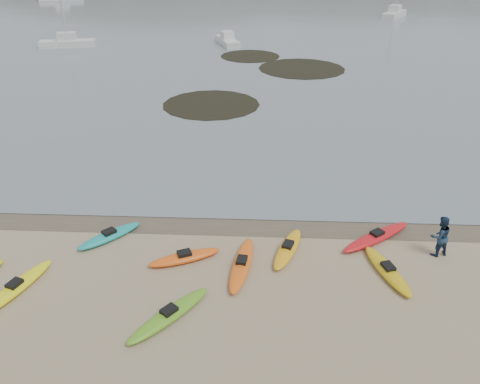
{
  "coord_description": "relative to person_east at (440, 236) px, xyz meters",
  "views": [
    {
      "loc": [
        0.9,
        -18.8,
        11.73
      ],
      "look_at": [
        0.0,
        0.0,
        1.5
      ],
      "focal_mm": 35.0,
      "sensor_mm": 36.0,
      "label": 1
    }
  ],
  "objects": [
    {
      "name": "ground",
      "position": [
        -8.38,
        2.35,
        -0.91
      ],
      "size": [
        600.0,
        600.0,
        0.0
      ],
      "primitive_type": "plane",
      "color": "tan",
      "rests_on": "ground"
    },
    {
      "name": "wet_sand",
      "position": [
        -8.38,
        2.05,
        -0.91
      ],
      "size": [
        60.0,
        60.0,
        0.0
      ],
      "primitive_type": "plane",
      "color": "brown",
      "rests_on": "ground"
    },
    {
      "name": "kayaks",
      "position": [
        -9.65,
        -1.78,
        -0.74
      ],
      "size": [
        24.1,
        9.31,
        0.34
      ],
      "color": "teal",
      "rests_on": "ground"
    },
    {
      "name": "person_east",
      "position": [
        0.0,
        0.0,
        0.0
      ],
      "size": [
        1.05,
        0.92,
        1.83
      ],
      "primitive_type": "imported",
      "rotation": [
        0.0,
        0.0,
        3.44
      ],
      "color": "navy",
      "rests_on": "ground"
    },
    {
      "name": "kelp_mats",
      "position": [
        -7.47,
        29.05,
        -0.89
      ],
      "size": [
        16.32,
        24.77,
        0.04
      ],
      "color": "black",
      "rests_on": "water"
    },
    {
      "name": "moored_boats",
      "position": [
        -6.28,
        83.55,
        -0.35
      ],
      "size": [
        108.88,
        81.77,
        1.28
      ],
      "color": "silver",
      "rests_on": "ground"
    },
    {
      "name": "far_hills",
      "position": [
        31.0,
        196.31,
        -16.84
      ],
      "size": [
        550.0,
        135.0,
        80.0
      ],
      "color": "#384235",
      "rests_on": "ground"
    }
  ]
}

